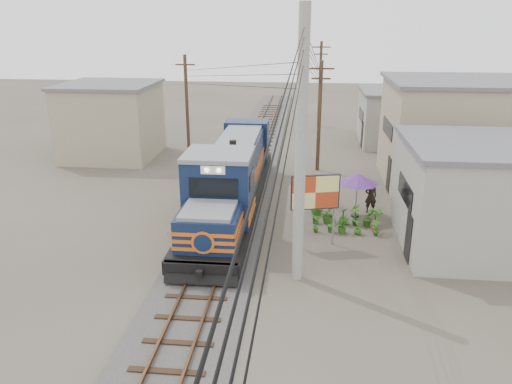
# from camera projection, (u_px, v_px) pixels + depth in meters

# --- Properties ---
(ground) EXTENTS (120.00, 120.00, 0.00)m
(ground) POSITION_uv_depth(u_px,v_px,m) (210.00, 267.00, 20.05)
(ground) COLOR #473F35
(ground) RESTS_ON ground
(ballast) EXTENTS (3.60, 70.00, 0.16)m
(ballast) POSITION_uv_depth(u_px,v_px,m) (242.00, 186.00, 29.41)
(ballast) COLOR #595651
(ballast) RESTS_ON ground
(track) EXTENTS (1.15, 70.00, 0.12)m
(track) POSITION_uv_depth(u_px,v_px,m) (241.00, 183.00, 29.35)
(track) COLOR #51331E
(track) RESTS_ON ground
(locomotive) EXTENTS (2.93, 15.93, 3.95)m
(locomotive) POSITION_uv_depth(u_px,v_px,m) (232.00, 179.00, 25.29)
(locomotive) COLOR black
(locomotive) RESTS_ON ground
(utility_pole_main) EXTENTS (0.40, 0.40, 10.00)m
(utility_pole_main) POSITION_uv_depth(u_px,v_px,m) (301.00, 152.00, 17.59)
(utility_pole_main) COLOR #9E9B93
(utility_pole_main) RESTS_ON ground
(wooden_pole_mid) EXTENTS (1.60, 0.24, 7.00)m
(wooden_pole_mid) POSITION_uv_depth(u_px,v_px,m) (319.00, 114.00, 31.54)
(wooden_pole_mid) COLOR #4C3826
(wooden_pole_mid) RESTS_ON ground
(wooden_pole_far) EXTENTS (1.60, 0.24, 7.50)m
(wooden_pole_far) POSITION_uv_depth(u_px,v_px,m) (320.00, 83.00, 44.57)
(wooden_pole_far) COLOR #4C3826
(wooden_pole_far) RESTS_ON ground
(wooden_pole_left) EXTENTS (1.60, 0.24, 7.00)m
(wooden_pole_left) POSITION_uv_depth(u_px,v_px,m) (187.00, 102.00, 36.19)
(wooden_pole_left) COLOR #4C3826
(wooden_pole_left) RESTS_ON ground
(power_lines) EXTENTS (9.65, 19.00, 3.30)m
(power_lines) POSITION_uv_depth(u_px,v_px,m) (234.00, 57.00, 25.52)
(power_lines) COLOR black
(power_lines) RESTS_ON ground
(shophouse_front) EXTENTS (7.35, 6.30, 4.70)m
(shophouse_front) POSITION_uv_depth(u_px,v_px,m) (490.00, 197.00, 21.00)
(shophouse_front) COLOR gray
(shophouse_front) RESTS_ON ground
(shophouse_mid) EXTENTS (8.40, 7.35, 6.20)m
(shophouse_mid) POSITION_uv_depth(u_px,v_px,m) (457.00, 133.00, 29.10)
(shophouse_mid) COLOR gray
(shophouse_mid) RESTS_ON ground
(shophouse_back) EXTENTS (6.30, 6.30, 4.20)m
(shophouse_back) POSITION_uv_depth(u_px,v_px,m) (400.00, 117.00, 38.96)
(shophouse_back) COLOR gray
(shophouse_back) RESTS_ON ground
(shophouse_left) EXTENTS (6.30, 6.30, 5.20)m
(shophouse_left) POSITION_uv_depth(u_px,v_px,m) (111.00, 120.00, 35.14)
(shophouse_left) COLOR gray
(shophouse_left) RESTS_ON ground
(billboard) EXTENTS (2.08, 0.62, 3.26)m
(billboard) POSITION_uv_depth(u_px,v_px,m) (315.00, 194.00, 21.16)
(billboard) COLOR #99999E
(billboard) RESTS_ON ground
(market_umbrella) EXTENTS (2.26, 2.26, 2.27)m
(market_umbrella) POSITION_uv_depth(u_px,v_px,m) (358.00, 179.00, 24.47)
(market_umbrella) COLOR black
(market_umbrella) RESTS_ON ground
(vendor) EXTENTS (0.68, 0.51, 1.71)m
(vendor) POSITION_uv_depth(u_px,v_px,m) (371.00, 196.00, 25.42)
(vendor) COLOR black
(vendor) RESTS_ON ground
(plant_nursery) EXTENTS (3.41, 3.02, 1.03)m
(plant_nursery) POSITION_uv_depth(u_px,v_px,m) (336.00, 217.00, 23.98)
(plant_nursery) COLOR #2F651C
(plant_nursery) RESTS_ON ground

